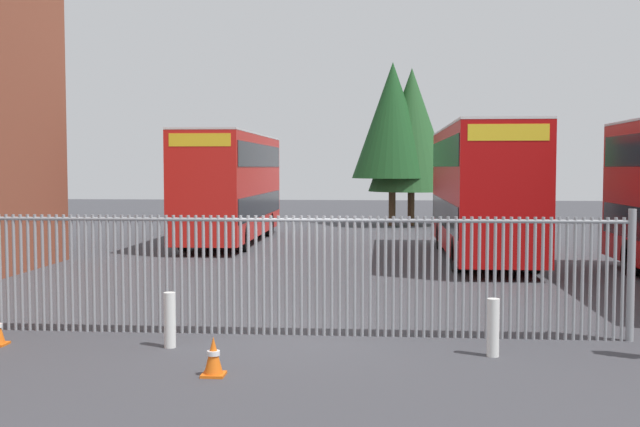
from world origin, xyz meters
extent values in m
plane|color=#3D3D42|center=(0.00, 8.00, 0.00)|extent=(100.00, 100.00, 0.00)
cylinder|color=gray|center=(-5.74, 0.00, 1.10)|extent=(0.06, 0.06, 2.20)
cylinder|color=gray|center=(-5.60, 0.00, 1.10)|extent=(0.06, 0.06, 2.20)
cylinder|color=gray|center=(-5.46, 0.00, 1.10)|extent=(0.06, 0.06, 2.20)
cylinder|color=gray|center=(-5.32, 0.00, 1.10)|extent=(0.06, 0.06, 2.20)
cylinder|color=gray|center=(-5.18, 0.00, 1.10)|extent=(0.06, 0.06, 2.20)
cylinder|color=gray|center=(-5.04, 0.00, 1.10)|extent=(0.06, 0.06, 2.20)
cylinder|color=gray|center=(-4.90, 0.00, 1.10)|extent=(0.06, 0.06, 2.20)
cylinder|color=gray|center=(-4.76, 0.00, 1.10)|extent=(0.06, 0.06, 2.20)
cylinder|color=gray|center=(-4.62, 0.00, 1.10)|extent=(0.06, 0.06, 2.20)
cylinder|color=gray|center=(-4.49, 0.00, 1.10)|extent=(0.06, 0.06, 2.20)
cylinder|color=gray|center=(-4.35, 0.00, 1.10)|extent=(0.06, 0.06, 2.20)
cylinder|color=gray|center=(-4.21, 0.00, 1.10)|extent=(0.06, 0.06, 2.20)
cylinder|color=gray|center=(-4.07, 0.00, 1.10)|extent=(0.06, 0.06, 2.20)
cylinder|color=gray|center=(-3.93, 0.00, 1.10)|extent=(0.06, 0.06, 2.20)
cylinder|color=gray|center=(-3.79, 0.00, 1.10)|extent=(0.06, 0.06, 2.20)
cylinder|color=gray|center=(-3.65, 0.00, 1.10)|extent=(0.06, 0.06, 2.20)
cylinder|color=gray|center=(-3.51, 0.00, 1.10)|extent=(0.06, 0.06, 2.20)
cylinder|color=gray|center=(-3.37, 0.00, 1.10)|extent=(0.06, 0.06, 2.20)
cylinder|color=gray|center=(-3.23, 0.00, 1.10)|extent=(0.06, 0.06, 2.20)
cylinder|color=gray|center=(-3.09, 0.00, 1.10)|extent=(0.06, 0.06, 2.20)
cylinder|color=gray|center=(-2.95, 0.00, 1.10)|extent=(0.06, 0.06, 2.20)
cylinder|color=gray|center=(-2.81, 0.00, 1.10)|extent=(0.06, 0.06, 2.20)
cylinder|color=gray|center=(-2.67, 0.00, 1.10)|extent=(0.06, 0.06, 2.20)
cylinder|color=gray|center=(-2.53, 0.00, 1.10)|extent=(0.06, 0.06, 2.20)
cylinder|color=gray|center=(-2.39, 0.00, 1.10)|extent=(0.06, 0.06, 2.20)
cylinder|color=gray|center=(-2.25, 0.00, 1.10)|extent=(0.06, 0.06, 2.20)
cylinder|color=gray|center=(-2.11, 0.00, 1.10)|extent=(0.06, 0.06, 2.20)
cylinder|color=gray|center=(-1.97, 0.00, 1.10)|extent=(0.06, 0.06, 2.20)
cylinder|color=gray|center=(-1.83, 0.00, 1.10)|extent=(0.06, 0.06, 2.20)
cylinder|color=gray|center=(-1.69, 0.00, 1.10)|extent=(0.06, 0.06, 2.20)
cylinder|color=gray|center=(-1.56, 0.00, 1.10)|extent=(0.06, 0.06, 2.20)
cylinder|color=gray|center=(-1.42, 0.00, 1.10)|extent=(0.06, 0.06, 2.20)
cylinder|color=gray|center=(-1.28, 0.00, 1.10)|extent=(0.06, 0.06, 2.20)
cylinder|color=gray|center=(-1.14, 0.00, 1.10)|extent=(0.06, 0.06, 2.20)
cylinder|color=gray|center=(-1.00, 0.00, 1.10)|extent=(0.06, 0.06, 2.20)
cylinder|color=gray|center=(-0.86, 0.00, 1.10)|extent=(0.06, 0.06, 2.20)
cylinder|color=gray|center=(-0.72, 0.00, 1.10)|extent=(0.06, 0.06, 2.20)
cylinder|color=gray|center=(-0.58, 0.00, 1.10)|extent=(0.06, 0.06, 2.20)
cylinder|color=gray|center=(-0.44, 0.00, 1.10)|extent=(0.06, 0.06, 2.20)
cylinder|color=gray|center=(-0.30, 0.00, 1.10)|extent=(0.06, 0.06, 2.20)
cylinder|color=gray|center=(-0.16, 0.00, 1.10)|extent=(0.06, 0.06, 2.20)
cylinder|color=gray|center=(-0.02, 0.00, 1.10)|extent=(0.06, 0.06, 2.20)
cylinder|color=gray|center=(0.12, 0.00, 1.10)|extent=(0.06, 0.06, 2.20)
cylinder|color=gray|center=(0.26, 0.00, 1.10)|extent=(0.06, 0.06, 2.20)
cylinder|color=gray|center=(0.40, 0.00, 1.10)|extent=(0.06, 0.06, 2.20)
cylinder|color=gray|center=(0.54, 0.00, 1.10)|extent=(0.06, 0.06, 2.20)
cylinder|color=gray|center=(0.68, 0.00, 1.10)|extent=(0.06, 0.06, 2.20)
cylinder|color=gray|center=(0.82, 0.00, 1.10)|extent=(0.06, 0.06, 2.20)
cylinder|color=gray|center=(0.96, 0.00, 1.10)|extent=(0.06, 0.06, 2.20)
cylinder|color=gray|center=(1.10, 0.00, 1.10)|extent=(0.06, 0.06, 2.20)
cylinder|color=gray|center=(1.24, 0.00, 1.10)|extent=(0.06, 0.06, 2.20)
cylinder|color=gray|center=(1.37, 0.00, 1.10)|extent=(0.06, 0.06, 2.20)
cylinder|color=gray|center=(1.51, 0.00, 1.10)|extent=(0.06, 0.06, 2.20)
cylinder|color=gray|center=(1.65, 0.00, 1.10)|extent=(0.06, 0.06, 2.20)
cylinder|color=gray|center=(1.79, 0.00, 1.10)|extent=(0.06, 0.06, 2.20)
cylinder|color=gray|center=(1.93, 0.00, 1.10)|extent=(0.06, 0.06, 2.20)
cylinder|color=gray|center=(2.07, 0.00, 1.10)|extent=(0.06, 0.06, 2.20)
cylinder|color=gray|center=(2.21, 0.00, 1.10)|extent=(0.06, 0.06, 2.20)
cylinder|color=gray|center=(2.35, 0.00, 1.10)|extent=(0.06, 0.06, 2.20)
cylinder|color=gray|center=(2.49, 0.00, 1.10)|extent=(0.06, 0.06, 2.20)
cylinder|color=gray|center=(2.63, 0.00, 1.10)|extent=(0.06, 0.06, 2.20)
cylinder|color=gray|center=(2.77, 0.00, 1.10)|extent=(0.06, 0.06, 2.20)
cylinder|color=gray|center=(2.91, 0.00, 1.10)|extent=(0.06, 0.06, 2.20)
cylinder|color=gray|center=(3.05, 0.00, 1.10)|extent=(0.06, 0.06, 2.20)
cylinder|color=gray|center=(3.19, 0.00, 1.10)|extent=(0.06, 0.06, 2.20)
cylinder|color=gray|center=(3.33, 0.00, 1.10)|extent=(0.06, 0.06, 2.20)
cylinder|color=gray|center=(3.47, 0.00, 1.10)|extent=(0.06, 0.06, 2.20)
cylinder|color=gray|center=(3.61, 0.00, 1.10)|extent=(0.06, 0.06, 2.20)
cylinder|color=gray|center=(3.75, 0.00, 1.10)|extent=(0.06, 0.06, 2.20)
cylinder|color=gray|center=(3.89, 0.00, 1.10)|extent=(0.06, 0.06, 2.20)
cylinder|color=gray|center=(4.03, 0.00, 1.10)|extent=(0.06, 0.06, 2.20)
cylinder|color=gray|center=(4.17, 0.00, 1.10)|extent=(0.06, 0.06, 2.20)
cylinder|color=gray|center=(4.30, 0.00, 1.10)|extent=(0.06, 0.06, 2.20)
cylinder|color=gray|center=(4.44, 0.00, 1.10)|extent=(0.06, 0.06, 2.20)
cylinder|color=gray|center=(4.58, 0.00, 1.10)|extent=(0.06, 0.06, 2.20)
cylinder|color=gray|center=(4.72, 0.00, 1.10)|extent=(0.06, 0.06, 2.20)
cylinder|color=gray|center=(4.86, 0.00, 1.10)|extent=(0.06, 0.06, 2.20)
cylinder|color=gray|center=(5.00, 0.00, 1.10)|extent=(0.06, 0.06, 2.20)
cylinder|color=gray|center=(5.14, 0.00, 1.10)|extent=(0.06, 0.06, 2.20)
cylinder|color=gray|center=(5.28, 0.00, 1.10)|extent=(0.06, 0.06, 2.20)
cylinder|color=gray|center=(5.42, 0.00, 1.10)|extent=(0.06, 0.06, 2.20)
cylinder|color=gray|center=(5.56, 0.00, 1.10)|extent=(0.06, 0.06, 2.20)
cylinder|color=gray|center=(5.70, 0.00, 1.10)|extent=(0.06, 0.06, 2.20)
cylinder|color=gray|center=(5.84, 0.00, 1.10)|extent=(0.06, 0.06, 2.20)
cylinder|color=gray|center=(-1.21, 0.00, 2.12)|extent=(14.09, 0.07, 0.07)
cylinder|color=gray|center=(5.84, 0.00, 1.18)|extent=(0.14, 0.14, 2.35)
cylinder|color=black|center=(8.52, 8.51, 0.52)|extent=(0.30, 1.04, 1.04)
cube|color=#B70C0C|center=(4.76, 12.19, 2.35)|extent=(2.50, 10.80, 4.00)
cube|color=black|center=(4.76, 12.19, 1.55)|extent=(2.54, 10.37, 0.90)
cube|color=black|center=(4.76, 12.19, 3.55)|extent=(2.54, 10.37, 0.90)
cube|color=yellow|center=(4.76, 6.84, 4.00)|extent=(2.12, 0.12, 0.44)
cube|color=silver|center=(4.76, 12.19, 4.38)|extent=(2.50, 10.80, 0.08)
cylinder|color=black|center=(3.66, 8.84, 0.52)|extent=(0.30, 1.04, 1.04)
cylinder|color=black|center=(5.86, 8.84, 0.52)|extent=(0.30, 1.04, 1.04)
cylinder|color=black|center=(3.66, 15.16, 0.52)|extent=(0.30, 1.04, 1.04)
cylinder|color=black|center=(5.86, 15.16, 0.52)|extent=(0.30, 1.04, 1.04)
cube|color=red|center=(-4.69, 17.08, 2.35)|extent=(2.50, 10.80, 4.00)
cube|color=black|center=(-4.69, 17.08, 1.55)|extent=(2.54, 10.37, 0.90)
cube|color=black|center=(-4.69, 17.08, 3.55)|extent=(2.54, 10.37, 0.90)
cube|color=yellow|center=(-4.69, 11.73, 4.00)|extent=(2.12, 0.12, 0.44)
cube|color=silver|center=(-4.69, 17.08, 4.38)|extent=(2.50, 10.80, 0.08)
cylinder|color=black|center=(-5.79, 13.73, 0.52)|extent=(0.30, 1.04, 1.04)
cylinder|color=black|center=(-3.59, 13.73, 0.52)|extent=(0.30, 1.04, 1.04)
cylinder|color=black|center=(-5.79, 20.05, 0.52)|extent=(0.30, 1.04, 1.04)
cylinder|color=black|center=(-3.59, 20.05, 0.52)|extent=(0.30, 1.04, 1.04)
cylinder|color=silver|center=(-2.16, -1.14, 0.47)|extent=(0.20, 0.20, 0.95)
cylinder|color=silver|center=(3.26, -1.33, 0.47)|extent=(0.20, 0.20, 0.95)
cube|color=orange|center=(-1.03, -2.85, 0.02)|extent=(0.34, 0.34, 0.04)
cone|color=orange|center=(-1.03, -2.85, 0.32)|extent=(0.28, 0.28, 0.55)
cylinder|color=white|center=(-1.03, -2.85, 0.34)|extent=(0.19, 0.19, 0.07)
cylinder|color=#4C3823|center=(2.97, 26.94, 0.91)|extent=(0.36, 0.36, 1.81)
cone|color=#235126|center=(2.97, 26.94, 5.04)|extent=(4.51, 4.51, 6.45)
cylinder|color=#4C3823|center=(1.97, 26.52, 1.25)|extent=(0.36, 0.36, 2.51)
cone|color=#19471E|center=(1.97, 26.52, 5.51)|extent=(4.21, 4.21, 6.01)
camera|label=1|loc=(1.45, -13.92, 3.08)|focal=43.29mm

